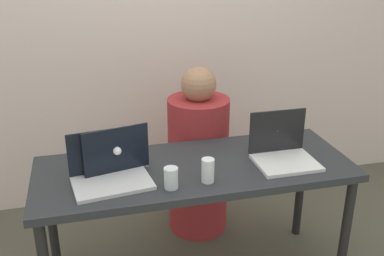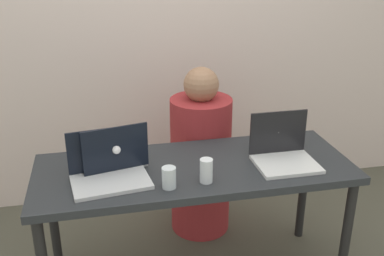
{
  "view_description": "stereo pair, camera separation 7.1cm",
  "coord_description": "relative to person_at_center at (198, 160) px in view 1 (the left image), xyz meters",
  "views": [
    {
      "loc": [
        -0.51,
        -1.95,
        1.74
      ],
      "look_at": [
        0.0,
        0.06,
        0.89
      ],
      "focal_mm": 42.0,
      "sensor_mm": 36.0,
      "label": 1
    },
    {
      "loc": [
        -0.44,
        -1.97,
        1.74
      ],
      "look_at": [
        0.0,
        0.06,
        0.89
      ],
      "focal_mm": 42.0,
      "sensor_mm": 36.0,
      "label": 2
    }
  ],
  "objects": [
    {
      "name": "laptop_back_left",
      "position": [
        -0.55,
        -0.41,
        0.28
      ],
      "size": [
        0.37,
        0.32,
        0.24
      ],
      "rotation": [
        0.0,
        0.0,
        3.36
      ],
      "color": "silver",
      "rests_on": "desk"
    },
    {
      "name": "laptop_front_right",
      "position": [
        0.3,
        -0.55,
        0.28
      ],
      "size": [
        0.31,
        0.29,
        0.25
      ],
      "rotation": [
        0.0,
        0.0,
        0.0
      ],
      "color": "silver",
      "rests_on": "desk"
    },
    {
      "name": "water_glass_center",
      "position": [
        -0.13,
        -0.67,
        0.28
      ],
      "size": [
        0.06,
        0.06,
        0.12
      ],
      "color": "white",
      "rests_on": "desk"
    },
    {
      "name": "desk",
      "position": [
        -0.15,
        -0.5,
        0.16
      ],
      "size": [
        1.59,
        0.61,
        0.71
      ],
      "color": "#262A2D",
      "rests_on": "ground"
    },
    {
      "name": "laptop_front_left",
      "position": [
        -0.58,
        -0.55,
        0.28
      ],
      "size": [
        0.38,
        0.29,
        0.23
      ],
      "rotation": [
        0.0,
        0.0,
        0.13
      ],
      "color": "silver",
      "rests_on": "desk"
    },
    {
      "name": "water_glass_left",
      "position": [
        -0.31,
        -0.69,
        0.27
      ],
      "size": [
        0.07,
        0.07,
        0.1
      ],
      "color": "silver",
      "rests_on": "desk"
    },
    {
      "name": "back_wall",
      "position": [
        -0.15,
        0.56,
        0.84
      ],
      "size": [
        4.5,
        0.1,
        2.64
      ],
      "primitive_type": "cube",
      "color": "beige",
      "rests_on": "ground"
    },
    {
      "name": "person_at_center",
      "position": [
        0.0,
        0.0,
        0.0
      ],
      "size": [
        0.47,
        0.47,
        1.08
      ],
      "rotation": [
        0.0,
        0.0,
        3.42
      ],
      "color": "maroon",
      "rests_on": "ground"
    }
  ]
}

